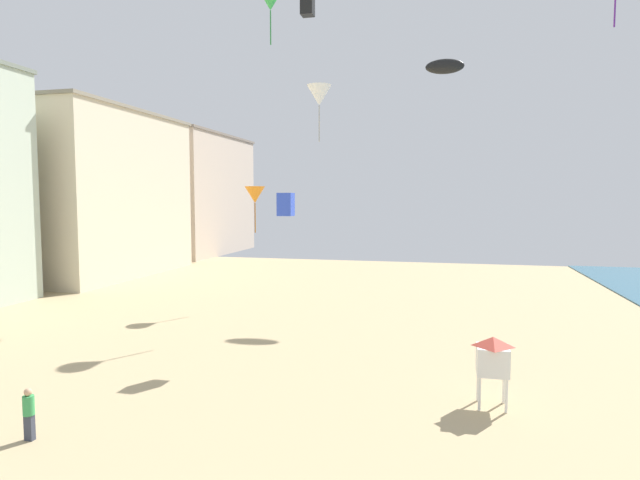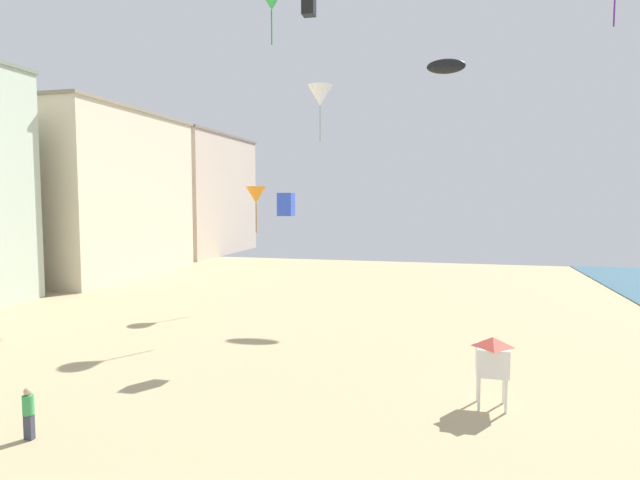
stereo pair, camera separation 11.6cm
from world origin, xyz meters
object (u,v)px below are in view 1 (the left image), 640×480
kite_green_delta (270,1)px  kite_black_parafoil_2 (445,66)px  kite_orange_delta (255,195)px  kite_black_box (307,6)px  kite_blue_box (286,204)px  kite_flyer (29,411)px  lifeguard_stand (493,356)px  kite_white_delta (319,96)px

kite_green_delta → kite_black_parafoil_2: 13.39m
kite_orange_delta → kite_black_box: 16.75m
kite_blue_box → kite_flyer: bearing=-112.9°
kite_black_parafoil_2 → lifeguard_stand: bearing=-84.6°
kite_green_delta → kite_white_delta: size_ratio=1.05×
lifeguard_stand → kite_blue_box: kite_blue_box is taller
kite_green_delta → kite_blue_box: bearing=-68.1°
kite_green_delta → kite_blue_box: size_ratio=3.27×
kite_blue_box → lifeguard_stand: bearing=-29.4°
kite_green_delta → kite_orange_delta: size_ratio=1.14×
lifeguard_stand → kite_green_delta: bearing=126.3°
kite_blue_box → kite_black_parafoil_2: kite_black_parafoil_2 is taller
lifeguard_stand → kite_green_delta: kite_green_delta is taller
kite_black_parafoil_2 → kite_flyer: bearing=-113.7°
kite_orange_delta → kite_blue_box: size_ratio=2.87×
kite_black_parafoil_2 → kite_white_delta: bearing=-132.8°
kite_green_delta → kite_black_parafoil_2: bearing=21.5°
kite_orange_delta → kite_blue_box: kite_orange_delta is taller
kite_white_delta → kite_blue_box: 10.41m
kite_flyer → kite_black_box: bearing=-135.0°
lifeguard_stand → kite_white_delta: kite_white_delta is taller
kite_black_parafoil_2 → kite_orange_delta: bearing=-153.4°
kite_orange_delta → kite_flyer: bearing=-88.6°
kite_black_parafoil_2 → kite_green_delta: bearing=-158.5°
kite_white_delta → kite_black_box: kite_black_box is taller
lifeguard_stand → kite_black_box: size_ratio=1.63×
kite_white_delta → kite_flyer: bearing=-103.2°
kite_flyer → kite_green_delta: bearing=-132.7°
kite_flyer → kite_blue_box: kite_blue_box is taller
kite_white_delta → kite_black_parafoil_2: 11.56m
kite_orange_delta → kite_blue_box: bearing=-61.7°
kite_black_parafoil_2 → kite_blue_box: bearing=-114.4°
kite_blue_box → kite_green_delta: bearing=111.9°
kite_green_delta → kite_blue_box: (4.59, -11.40, -14.03)m
kite_flyer → kite_white_delta: (4.52, 19.30, 12.95)m
kite_black_box → kite_black_parafoil_2: (10.70, -0.91, -5.56)m
lifeguard_stand → kite_white_delta: bearing=122.3°
kite_blue_box → kite_black_parafoil_2: bearing=65.6°
kite_black_box → lifeguard_stand: bearing=-60.2°
kite_flyer → kite_blue_box: 13.79m
kite_flyer → lifeguard_stand: lifeguard_stand is taller
kite_black_box → kite_black_parafoil_2: size_ratio=0.56×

